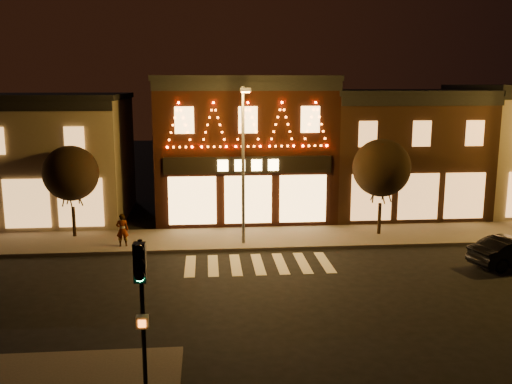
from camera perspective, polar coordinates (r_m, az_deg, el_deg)
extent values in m
plane|color=black|center=(21.37, 1.23, -10.70)|extent=(120.00, 120.00, 0.00)
cube|color=#47423D|center=(29.12, 3.43, -4.61)|extent=(44.00, 4.00, 0.15)
cube|color=#796D56|center=(35.69, -22.67, 3.06)|extent=(12.00, 8.00, 7.00)
cube|color=black|center=(35.43, -23.11, 8.91)|extent=(12.20, 8.20, 0.30)
cube|color=black|center=(34.03, -1.33, 4.41)|extent=(10.00, 8.00, 8.00)
cube|color=black|center=(33.81, -1.36, 11.41)|extent=(10.20, 8.20, 0.30)
cube|color=black|center=(29.77, -0.84, 10.70)|extent=(10.00, 0.25, 0.50)
cube|color=black|center=(30.03, -0.81, 2.76)|extent=(9.00, 0.15, 0.90)
cube|color=#FFD87F|center=(29.93, -0.80, 2.73)|extent=(3.40, 0.08, 0.60)
cube|color=#392113|center=(35.97, 13.99, 3.80)|extent=(9.00, 8.00, 7.20)
cube|color=black|center=(35.71, 14.27, 9.77)|extent=(9.20, 8.20, 0.30)
cube|color=black|center=(31.92, 16.64, 8.83)|extent=(9.00, 0.25, 0.50)
cylinder|color=black|center=(14.18, -11.38, -12.83)|extent=(0.11, 0.11, 4.14)
cube|color=black|center=(13.44, -11.70, -7.02)|extent=(0.29, 0.28, 0.94)
cylinder|color=#19FF72|center=(13.41, -11.71, -8.48)|extent=(0.20, 0.06, 0.20)
cube|color=beige|center=(13.98, -11.46, -12.79)|extent=(0.29, 0.21, 0.31)
cylinder|color=#59595E|center=(27.02, -1.32, 2.59)|extent=(0.15, 0.15, 7.60)
cylinder|color=#59595E|center=(25.97, -1.21, 10.46)|extent=(0.12, 1.52, 0.10)
cube|color=#59595E|center=(25.21, -1.06, 10.34)|extent=(0.48, 0.27, 0.17)
cube|color=orange|center=(25.21, -1.06, 10.10)|extent=(0.36, 0.20, 0.05)
cylinder|color=black|center=(30.34, -17.99, -2.87)|extent=(0.17, 0.17, 1.53)
sphere|color=black|center=(29.86, -18.27, 1.82)|extent=(2.80, 2.80, 2.80)
cylinder|color=black|center=(30.00, 12.41, -2.64)|extent=(0.18, 0.18, 1.63)
sphere|color=black|center=(29.50, 12.62, 2.41)|extent=(2.97, 2.97, 2.97)
imported|color=gray|center=(27.83, -13.40, -3.77)|extent=(0.61, 0.43, 1.60)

